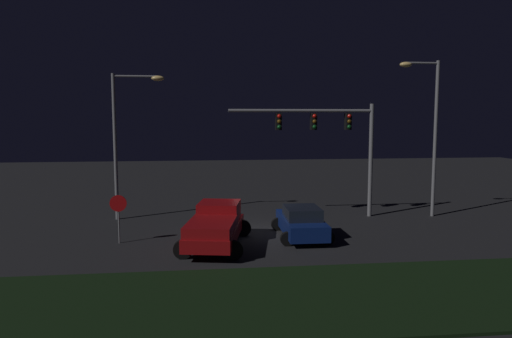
{
  "coord_description": "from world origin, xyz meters",
  "views": [
    {
      "loc": [
        -2.96,
        -23.66,
        5.74
      ],
      "look_at": [
        0.08,
        1.87,
        2.94
      ],
      "focal_mm": 33.5,
      "sensor_mm": 36.0,
      "label": 1
    }
  ],
  "objects": [
    {
      "name": "ground_plane",
      "position": [
        0.0,
        0.0,
        0.0
      ],
      "size": [
        80.0,
        80.0,
        0.0
      ],
      "primitive_type": "plane",
      "color": "black"
    },
    {
      "name": "grass_median",
      "position": [
        0.0,
        -9.38,
        0.05
      ],
      "size": [
        23.76,
        6.13,
        0.1
      ],
      "primitive_type": "cube",
      "color": "black",
      "rests_on": "ground_plane"
    },
    {
      "name": "pickup_truck",
      "position": [
        -2.26,
        -2.65,
        1.0
      ],
      "size": [
        3.56,
        5.68,
        1.8
      ],
      "rotation": [
        0.0,
        0.0,
        1.38
      ],
      "color": "maroon",
      "rests_on": "ground_plane"
    },
    {
      "name": "car_sedan",
      "position": [
        1.84,
        -1.67,
        0.74
      ],
      "size": [
        2.52,
        4.43,
        1.51
      ],
      "rotation": [
        0.0,
        0.0,
        1.56
      ],
      "color": "navy",
      "rests_on": "ground_plane"
    },
    {
      "name": "traffic_signal_gantry",
      "position": [
        4.41,
        2.73,
        4.9
      ],
      "size": [
        8.32,
        0.56,
        6.5
      ],
      "color": "slate",
      "rests_on": "ground_plane"
    },
    {
      "name": "street_lamp_left",
      "position": [
        -7.03,
        3.6,
        5.14
      ],
      "size": [
        2.86,
        0.44,
        8.13
      ],
      "color": "slate",
      "rests_on": "ground_plane"
    },
    {
      "name": "street_lamp_right",
      "position": [
        10.07,
        2.33,
        5.52
      ],
      "size": [
        2.36,
        0.44,
        8.92
      ],
      "color": "slate",
      "rests_on": "ground_plane"
    },
    {
      "name": "stop_sign",
      "position": [
        -6.65,
        -1.73,
        1.56
      ],
      "size": [
        0.76,
        0.08,
        2.23
      ],
      "color": "slate",
      "rests_on": "ground_plane"
    }
  ]
}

